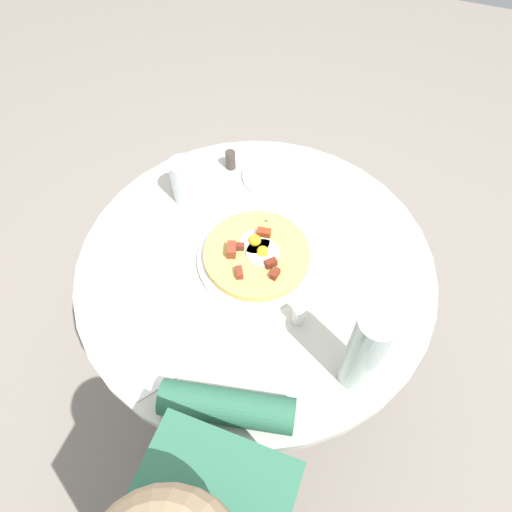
{
  "coord_description": "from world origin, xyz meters",
  "views": [
    {
      "loc": [
        -0.6,
        -0.23,
        1.64
      ],
      "look_at": [
        0.0,
        0.0,
        0.73
      ],
      "focal_mm": 32.99,
      "sensor_mm": 36.0,
      "label": 1
    }
  ],
  "objects_px": {
    "dining_table": "(256,297)",
    "knife": "(163,358)",
    "water_glass": "(185,181)",
    "water_bottle": "(366,351)",
    "pizza_plate": "(256,258)",
    "salt_shaker": "(299,314)",
    "breakfast_pizza": "(256,254)",
    "fork": "(155,345)",
    "bread_plate": "(271,176)",
    "pepper_shaker": "(230,160)"
  },
  "relations": [
    {
      "from": "fork",
      "to": "pepper_shaker",
      "type": "relative_size",
      "value": 3.27
    },
    {
      "from": "bread_plate",
      "to": "fork",
      "type": "height_order",
      "value": "bread_plate"
    },
    {
      "from": "bread_plate",
      "to": "water_bottle",
      "type": "relative_size",
      "value": 0.66
    },
    {
      "from": "water_glass",
      "to": "water_bottle",
      "type": "height_order",
      "value": "water_bottle"
    },
    {
      "from": "water_glass",
      "to": "salt_shaker",
      "type": "distance_m",
      "value": 0.46
    },
    {
      "from": "dining_table",
      "to": "salt_shaker",
      "type": "height_order",
      "value": "salt_shaker"
    },
    {
      "from": "water_bottle",
      "to": "fork",
      "type": "bearing_deg",
      "value": 102.08
    },
    {
      "from": "salt_shaker",
      "to": "pepper_shaker",
      "type": "height_order",
      "value": "salt_shaker"
    },
    {
      "from": "pizza_plate",
      "to": "knife",
      "type": "xyz_separation_m",
      "value": [
        -0.31,
        0.09,
        0.0
      ]
    },
    {
      "from": "pizza_plate",
      "to": "water_glass",
      "type": "bearing_deg",
      "value": 63.1
    },
    {
      "from": "knife",
      "to": "water_bottle",
      "type": "distance_m",
      "value": 0.42
    },
    {
      "from": "bread_plate",
      "to": "knife",
      "type": "distance_m",
      "value": 0.58
    },
    {
      "from": "breakfast_pizza",
      "to": "knife",
      "type": "relative_size",
      "value": 1.4
    },
    {
      "from": "bread_plate",
      "to": "pepper_shaker",
      "type": "relative_size",
      "value": 2.86
    },
    {
      "from": "dining_table",
      "to": "water_bottle",
      "type": "xyz_separation_m",
      "value": [
        -0.19,
        -0.29,
        0.29
      ]
    },
    {
      "from": "breakfast_pizza",
      "to": "fork",
      "type": "bearing_deg",
      "value": 156.91
    },
    {
      "from": "bread_plate",
      "to": "pepper_shaker",
      "type": "bearing_deg",
      "value": 91.18
    },
    {
      "from": "salt_shaker",
      "to": "pizza_plate",
      "type": "bearing_deg",
      "value": 49.83
    },
    {
      "from": "knife",
      "to": "water_glass",
      "type": "xyz_separation_m",
      "value": [
        0.43,
        0.15,
        0.06
      ]
    },
    {
      "from": "bread_plate",
      "to": "water_glass",
      "type": "xyz_separation_m",
      "value": [
        -0.15,
        0.18,
        0.06
      ]
    },
    {
      "from": "pizza_plate",
      "to": "bread_plate",
      "type": "distance_m",
      "value": 0.28
    },
    {
      "from": "dining_table",
      "to": "knife",
      "type": "height_order",
      "value": "knife"
    },
    {
      "from": "pizza_plate",
      "to": "pepper_shaker",
      "type": "relative_size",
      "value": 5.18
    },
    {
      "from": "dining_table",
      "to": "water_glass",
      "type": "distance_m",
      "value": 0.36
    },
    {
      "from": "fork",
      "to": "knife",
      "type": "height_order",
      "value": "same"
    },
    {
      "from": "knife",
      "to": "salt_shaker",
      "type": "xyz_separation_m",
      "value": [
        0.19,
        -0.24,
        0.02
      ]
    },
    {
      "from": "fork",
      "to": "bread_plate",
      "type": "bearing_deg",
      "value": -151.51
    },
    {
      "from": "breakfast_pizza",
      "to": "water_glass",
      "type": "height_order",
      "value": "water_glass"
    },
    {
      "from": "salt_shaker",
      "to": "breakfast_pizza",
      "type": "bearing_deg",
      "value": 49.81
    },
    {
      "from": "fork",
      "to": "pepper_shaker",
      "type": "xyz_separation_m",
      "value": [
        0.56,
        0.05,
        0.02
      ]
    },
    {
      "from": "breakfast_pizza",
      "to": "water_bottle",
      "type": "height_order",
      "value": "water_bottle"
    },
    {
      "from": "knife",
      "to": "water_bottle",
      "type": "bearing_deg",
      "value": 140.81
    },
    {
      "from": "water_bottle",
      "to": "water_glass",
      "type": "bearing_deg",
      "value": 58.9
    },
    {
      "from": "bread_plate",
      "to": "salt_shaker",
      "type": "xyz_separation_m",
      "value": [
        -0.39,
        -0.2,
        0.02
      ]
    },
    {
      "from": "dining_table",
      "to": "salt_shaker",
      "type": "bearing_deg",
      "value": -128.66
    },
    {
      "from": "knife",
      "to": "salt_shaker",
      "type": "bearing_deg",
      "value": 163.35
    },
    {
      "from": "water_bottle",
      "to": "pizza_plate",
      "type": "bearing_deg",
      "value": 55.67
    },
    {
      "from": "pizza_plate",
      "to": "salt_shaker",
      "type": "bearing_deg",
      "value": -130.17
    },
    {
      "from": "breakfast_pizza",
      "to": "salt_shaker",
      "type": "relative_size",
      "value": 4.45
    },
    {
      "from": "dining_table",
      "to": "breakfast_pizza",
      "type": "height_order",
      "value": "breakfast_pizza"
    },
    {
      "from": "breakfast_pizza",
      "to": "knife",
      "type": "height_order",
      "value": "breakfast_pizza"
    },
    {
      "from": "knife",
      "to": "water_glass",
      "type": "distance_m",
      "value": 0.46
    },
    {
      "from": "water_bottle",
      "to": "pepper_shaker",
      "type": "bearing_deg",
      "value": 45.06
    },
    {
      "from": "dining_table",
      "to": "water_bottle",
      "type": "relative_size",
      "value": 3.59
    },
    {
      "from": "dining_table",
      "to": "bread_plate",
      "type": "relative_size",
      "value": 5.47
    },
    {
      "from": "bread_plate",
      "to": "water_bottle",
      "type": "bearing_deg",
      "value": -143.28
    },
    {
      "from": "breakfast_pizza",
      "to": "bread_plate",
      "type": "bearing_deg",
      "value": 12.36
    },
    {
      "from": "salt_shaker",
      "to": "fork",
      "type": "bearing_deg",
      "value": 122.08
    },
    {
      "from": "dining_table",
      "to": "fork",
      "type": "xyz_separation_m",
      "value": [
        -0.28,
        0.12,
        0.17
      ]
    },
    {
      "from": "dining_table",
      "to": "breakfast_pizza",
      "type": "relative_size",
      "value": 3.42
    }
  ]
}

